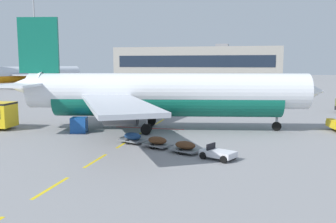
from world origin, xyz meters
name	(u,v)px	position (x,y,z in m)	size (l,w,h in m)	color
ground	(328,113)	(40.00, 40.00, 0.00)	(400.00, 400.00, 0.00)	gray
apron_paint_markings	(176,112)	(18.00, 36.70, 0.00)	(8.00, 93.72, 0.01)	yellow
airliner_foreground	(162,94)	(19.63, 21.31, 3.95)	(34.71, 34.06, 12.20)	white
airliner_mid_left	(33,74)	(-38.10, 85.82, 4.07)	(32.33, 34.15, 12.56)	silver
fuel_service_truck	(102,96)	(3.51, 42.60, 1.65)	(7.38, 4.15, 3.14)	black
baggage_train	(171,144)	(22.80, 12.03, 0.53)	(11.06, 6.43, 1.14)	silver
uld_cargo_container	(79,125)	(11.51, 17.80, 0.80)	(1.94, 1.92, 1.60)	#194C9E
apron_light_mast_near	(34,18)	(-23.76, 65.27, 18.38)	(1.80, 1.80, 30.25)	slate
terminal_satellite	(197,63)	(1.29, 166.60, 7.63)	(80.62, 21.76, 16.83)	#9E998E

